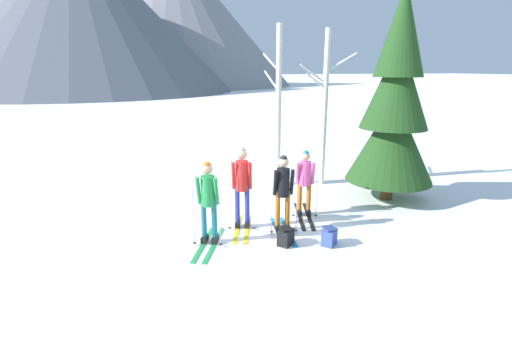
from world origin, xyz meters
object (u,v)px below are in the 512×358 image
object	(u,v)px
skier_in_black	(283,190)
skier_in_red	(242,182)
skier_in_green	(208,199)
backpack_on_snow_front	(286,236)
birch_tree_slender	(325,107)
skier_in_pink	(305,180)
backpack_on_snow_beside	(329,236)
birch_tree_tall	(278,107)
pine_tree_near	(395,106)

from	to	relation	value
skier_in_black	skier_in_red	bearing A→B (deg)	149.38
skier_in_green	skier_in_black	size ratio (longest dim) A/B	1.01
backpack_on_snow_front	birch_tree_slender	bearing A→B (deg)	53.98
skier_in_pink	skier_in_green	bearing A→B (deg)	-161.13
birch_tree_slender	backpack_on_snow_beside	size ratio (longest dim) A/B	11.49
skier_in_red	skier_in_pink	size ratio (longest dim) A/B	1.04
birch_tree_tall	skier_in_black	bearing A→B (deg)	-108.80
skier_in_red	skier_in_pink	world-z (taller)	skier_in_red
skier_in_black	birch_tree_slender	distance (m)	4.16
pine_tree_near	birch_tree_tall	world-z (taller)	pine_tree_near
birch_tree_slender	backpack_on_snow_beside	xyz separation A→B (m)	(-1.84, -3.97, -2.18)
pine_tree_near	backpack_on_snow_beside	world-z (taller)	pine_tree_near
skier_in_green	skier_in_red	size ratio (longest dim) A/B	0.93
skier_in_pink	skier_in_red	bearing A→B (deg)	-170.41
skier_in_green	pine_tree_near	xyz separation A→B (m)	(5.21, 1.29, 1.58)
birch_tree_tall	backpack_on_snow_beside	xyz separation A→B (m)	(-0.48, -4.27, -2.21)
backpack_on_snow_front	backpack_on_snow_beside	xyz separation A→B (m)	(0.85, -0.27, 0.00)
skier_in_red	backpack_on_snow_front	world-z (taller)	skier_in_red
skier_in_green	skier_in_pink	bearing A→B (deg)	18.87
skier_in_pink	pine_tree_near	size ratio (longest dim) A/B	0.33
pine_tree_near	skier_in_green	bearing A→B (deg)	-166.14
skier_in_black	pine_tree_near	size ratio (longest dim) A/B	0.31
skier_in_pink	birch_tree_slender	distance (m)	3.15
birch_tree_tall	birch_tree_slender	world-z (taller)	birch_tree_tall
pine_tree_near	backpack_on_snow_front	size ratio (longest dim) A/B	13.84
skier_in_green	birch_tree_tall	bearing A→B (deg)	50.87
skier_in_pink	backpack_on_snow_front	size ratio (longest dim) A/B	4.52
skier_in_pink	pine_tree_near	bearing A→B (deg)	8.97
skier_in_black	pine_tree_near	xyz separation A→B (m)	(3.55, 1.17, 1.59)
skier_in_red	birch_tree_tall	distance (m)	3.68
skier_in_green	skier_in_pink	xyz separation A→B (m)	(2.52, 0.86, -0.05)
skier_in_pink	backpack_on_snow_front	world-z (taller)	skier_in_pink
skier_in_pink	pine_tree_near	world-z (taller)	pine_tree_near
skier_in_black	backpack_on_snow_beside	xyz separation A→B (m)	(0.65, -0.96, -0.76)
birch_tree_slender	skier_in_green	bearing A→B (deg)	-143.03
backpack_on_snow_beside	backpack_on_snow_front	bearing A→B (deg)	162.31
birch_tree_tall	birch_tree_slender	xyz separation A→B (m)	(1.36, -0.30, -0.03)
skier_in_red	birch_tree_tall	size ratio (longest dim) A/B	0.40
skier_in_pink	birch_tree_slender	world-z (taller)	birch_tree_slender
pine_tree_near	backpack_on_snow_front	xyz separation A→B (m)	(-3.75, -1.86, -2.34)
skier_in_green	birch_tree_slender	world-z (taller)	birch_tree_slender
skier_in_green	pine_tree_near	size ratio (longest dim) A/B	0.31
skier_in_black	skier_in_green	bearing A→B (deg)	-176.01
birch_tree_tall	birch_tree_slender	size ratio (longest dim) A/B	1.02
skier_in_black	skier_in_pink	bearing A→B (deg)	40.95
skier_in_green	pine_tree_near	bearing A→B (deg)	13.86
pine_tree_near	skier_in_red	bearing A→B (deg)	-170.80
skier_in_black	backpack_on_snow_front	xyz separation A→B (m)	(-0.20, -0.69, -0.76)
skier_in_black	pine_tree_near	world-z (taller)	pine_tree_near
skier_in_green	birch_tree_slender	xyz separation A→B (m)	(4.15, 3.13, 1.41)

